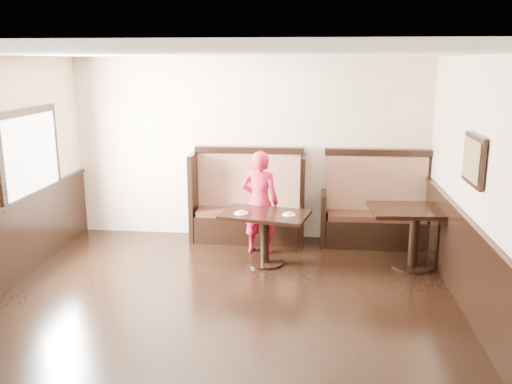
# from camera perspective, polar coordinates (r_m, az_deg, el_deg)

# --- Properties ---
(ground) EXTENTS (7.00, 7.00, 0.00)m
(ground) POSITION_cam_1_polar(r_m,az_deg,el_deg) (5.59, -5.03, -15.81)
(ground) COLOR black
(ground) RESTS_ON ground
(room_shell) EXTENTS (7.00, 7.00, 7.00)m
(room_shell) POSITION_cam_1_polar(r_m,az_deg,el_deg) (5.60, -7.64, -8.18)
(room_shell) COLOR beige
(room_shell) RESTS_ON ground
(booth_main) EXTENTS (1.75, 0.72, 1.45)m
(booth_main) POSITION_cam_1_polar(r_m,az_deg,el_deg) (8.42, -0.84, -1.57)
(booth_main) COLOR black
(booth_main) RESTS_ON ground
(booth_neighbor) EXTENTS (1.65, 0.72, 1.45)m
(booth_neighbor) POSITION_cam_1_polar(r_m,az_deg,el_deg) (8.43, 12.45, -2.21)
(booth_neighbor) COLOR black
(booth_neighbor) RESTS_ON ground
(table_main) EXTENTS (1.27, 0.93, 0.73)m
(table_main) POSITION_cam_1_polar(r_m,az_deg,el_deg) (7.38, 0.94, -3.49)
(table_main) COLOR black
(table_main) RESTS_ON ground
(table_neighbor) EXTENTS (1.24, 0.86, 0.83)m
(table_neighbor) POSITION_cam_1_polar(r_m,az_deg,el_deg) (7.56, 16.36, -3.20)
(table_neighbor) COLOR black
(table_neighbor) RESTS_ON ground
(child) EXTENTS (0.58, 0.41, 1.50)m
(child) POSITION_cam_1_polar(r_m,az_deg,el_deg) (7.80, 0.40, -1.09)
(child) COLOR #B81333
(child) RESTS_ON ground
(pizza_plate_left) EXTENTS (0.19, 0.19, 0.03)m
(pizza_plate_left) POSITION_cam_1_polar(r_m,az_deg,el_deg) (7.32, -1.59, -2.17)
(pizza_plate_left) COLOR white
(pizza_plate_left) RESTS_ON table_main
(pizza_plate_right) EXTENTS (0.18, 0.18, 0.03)m
(pizza_plate_right) POSITION_cam_1_polar(r_m,az_deg,el_deg) (7.26, 3.48, -2.32)
(pizza_plate_right) COLOR white
(pizza_plate_right) RESTS_ON table_main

